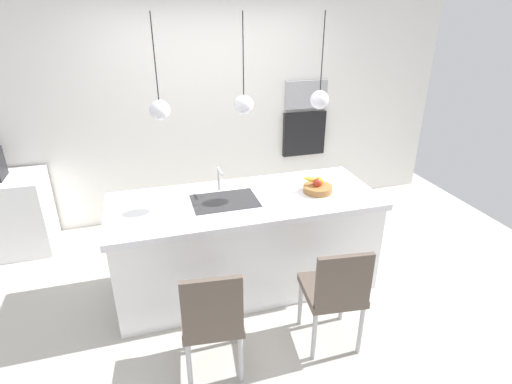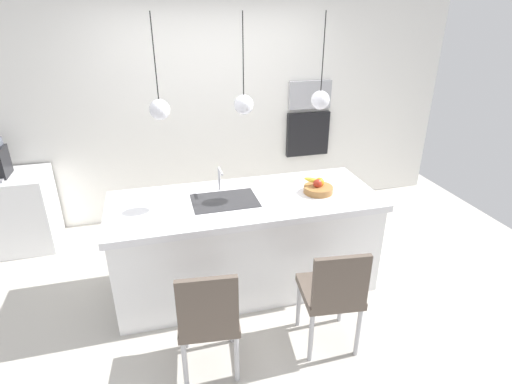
{
  "view_description": "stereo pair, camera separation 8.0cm",
  "coord_description": "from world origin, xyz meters",
  "views": [
    {
      "loc": [
        -0.8,
        -3.08,
        2.42
      ],
      "look_at": [
        0.1,
        0.0,
        0.94
      ],
      "focal_mm": 28.39,
      "sensor_mm": 36.0,
      "label": 1
    },
    {
      "loc": [
        -0.73,
        -3.1,
        2.42
      ],
      "look_at": [
        0.1,
        0.0,
        0.94
      ],
      "focal_mm": 28.39,
      "sensor_mm": 36.0,
      "label": 2
    }
  ],
  "objects": [
    {
      "name": "floor",
      "position": [
        0.0,
        0.0,
        0.0
      ],
      "size": [
        6.6,
        6.6,
        0.0
      ],
      "primitive_type": "plane",
      "color": "#BCB7AD",
      "rests_on": "ground"
    },
    {
      "name": "back_wall",
      "position": [
        0.0,
        1.65,
        1.3
      ],
      "size": [
        6.0,
        0.1,
        2.6
      ],
      "primitive_type": "cube",
      "color": "silver",
      "rests_on": "ground"
    },
    {
      "name": "kitchen_island",
      "position": [
        0.0,
        0.0,
        0.45
      ],
      "size": [
        2.35,
        0.92,
        0.89
      ],
      "color": "white",
      "rests_on": "ground"
    },
    {
      "name": "sink_basin",
      "position": [
        -0.18,
        0.0,
        0.89
      ],
      "size": [
        0.56,
        0.4,
        0.02
      ],
      "primitive_type": "cube",
      "color": "#2D2D30",
      "rests_on": "kitchen_island"
    },
    {
      "name": "faucet",
      "position": [
        -0.18,
        0.21,
        1.04
      ],
      "size": [
        0.02,
        0.17,
        0.22
      ],
      "color": "silver",
      "rests_on": "kitchen_island"
    },
    {
      "name": "fruit_bowl",
      "position": [
        0.66,
        -0.04,
        0.94
      ],
      "size": [
        0.26,
        0.26,
        0.15
      ],
      "color": "#9E6B38",
      "rests_on": "kitchen_island"
    },
    {
      "name": "microwave",
      "position": [
        1.2,
        1.58,
        1.43
      ],
      "size": [
        0.54,
        0.08,
        0.34
      ],
      "primitive_type": "cube",
      "color": "#9E9EA3",
      "rests_on": "back_wall"
    },
    {
      "name": "oven",
      "position": [
        1.2,
        1.58,
        0.93
      ],
      "size": [
        0.56,
        0.08,
        0.56
      ],
      "primitive_type": "cube",
      "color": "black",
      "rests_on": "back_wall"
    },
    {
      "name": "chair_near",
      "position": [
        -0.49,
        -0.94,
        0.5
      ],
      "size": [
        0.46,
        0.47,
        0.9
      ],
      "color": "brown",
      "rests_on": "ground"
    },
    {
      "name": "chair_middle",
      "position": [
        0.43,
        -0.94,
        0.52
      ],
      "size": [
        0.47,
        0.48,
        0.9
      ],
      "color": "brown",
      "rests_on": "ground"
    },
    {
      "name": "pendant_light_left",
      "position": [
        -0.65,
        0.0,
        1.72
      ],
      "size": [
        0.15,
        0.15,
        0.75
      ],
      "color": "silver"
    },
    {
      "name": "pendant_light_center",
      "position": [
        0.0,
        0.0,
        1.72
      ],
      "size": [
        0.15,
        0.15,
        0.75
      ],
      "color": "silver"
    },
    {
      "name": "pendant_light_right",
      "position": [
        0.65,
        0.0,
        1.72
      ],
      "size": [
        0.15,
        0.15,
        0.75
      ],
      "color": "silver"
    }
  ]
}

